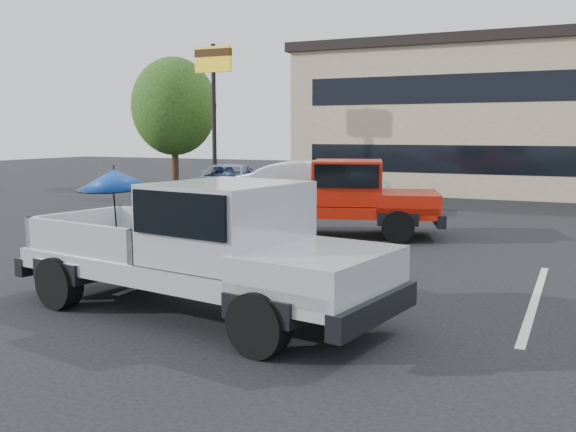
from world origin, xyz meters
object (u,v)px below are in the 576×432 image
Objects in this scene: silver_pickup at (214,242)px; tree_left at (174,107)px; silver_sedan at (315,186)px; red_pickup at (341,195)px; motel_sign at (213,79)px; blue_suv at (226,182)px.

tree_left is at bearing 135.39° from silver_pickup.
tree_left is 22.29m from silver_pickup.
silver_sedan is at bearing -32.68° from tree_left.
silver_pickup is at bearing -100.83° from red_pickup.
motel_sign is 1.22× the size of silver_sedan.
motel_sign is at bearing 117.38° from blue_suv.
red_pickup is at bearing -40.74° from tree_left.
blue_suv is at bearing 129.00° from silver_pickup.
silver_pickup is at bearing -58.66° from motel_sign.
blue_suv is (1.34, -1.38, -3.98)m from motel_sign.
motel_sign reaches higher than silver_pickup.
motel_sign is 1.01× the size of red_pickup.
tree_left is at bearing 123.82° from blue_suv.
red_pickup is at bearing -160.38° from silver_sedan.
tree_left is 11.91m from silver_sedan.
motel_sign is 17.77m from silver_pickup.
blue_suv is (5.34, -4.38, -3.06)m from tree_left.
silver_sedan is at bearing 115.25° from silver_pickup.
motel_sign is 7.61m from silver_sedan.
red_pickup is 1.24× the size of blue_suv.
blue_suv is at bearing 56.64° from silver_sedan.
motel_sign is 4.42m from blue_suv.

